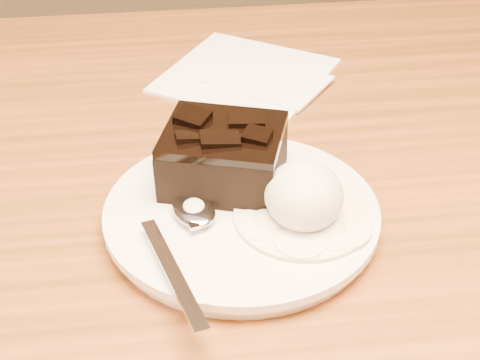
{
  "coord_description": "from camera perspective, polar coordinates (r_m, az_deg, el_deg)",
  "views": [
    {
      "loc": [
        0.0,
        -0.55,
        1.14
      ],
      "look_at": [
        0.06,
        -0.05,
        0.79
      ],
      "focal_mm": 56.37,
      "sensor_mm": 36.0,
      "label": 1
    }
  ],
  "objects": [
    {
      "name": "ice_cream_scoop",
      "position": [
        0.59,
        4.86,
        -1.18
      ],
      "size": [
        0.06,
        0.07,
        0.05
      ],
      "primitive_type": "ellipsoid",
      "color": "white",
      "rests_on": "plate"
    },
    {
      "name": "crumb_c",
      "position": [
        0.63,
        -0.57,
        -1.06
      ],
      "size": [
        0.01,
        0.01,
        0.0
      ],
      "primitive_type": "cube",
      "rotation": [
        0.0,
        0.0,
        0.26
      ],
      "color": "black",
      "rests_on": "plate"
    },
    {
      "name": "plate",
      "position": [
        0.62,
        0.11,
        -2.84
      ],
      "size": [
        0.23,
        0.23,
        0.02
      ],
      "primitive_type": "cylinder",
      "color": "white",
      "rests_on": "dining_table"
    },
    {
      "name": "melt_puddle",
      "position": [
        0.61,
        4.77,
        -2.76
      ],
      "size": [
        0.11,
        0.11,
        0.0
      ],
      "primitive_type": "cylinder",
      "color": "white",
      "rests_on": "plate"
    },
    {
      "name": "crumb_a",
      "position": [
        0.6,
        1.61,
        -3.27
      ],
      "size": [
        0.01,
        0.01,
        0.0
      ],
      "primitive_type": "cube",
      "rotation": [
        0.0,
        0.0,
        1.52
      ],
      "color": "black",
      "rests_on": "plate"
    },
    {
      "name": "crumb_b",
      "position": [
        0.6,
        3.76,
        -3.05
      ],
      "size": [
        0.01,
        0.01,
        0.0
      ],
      "primitive_type": "cube",
      "rotation": [
        0.0,
        0.0,
        1.15
      ],
      "color": "black",
      "rests_on": "plate"
    },
    {
      "name": "napkin",
      "position": [
        0.85,
        0.41,
        8.03
      ],
      "size": [
        0.23,
        0.23,
        0.01
      ],
      "primitive_type": "cube",
      "rotation": [
        0.0,
        0.0,
        -0.58
      ],
      "color": "white",
      "rests_on": "dining_table"
    },
    {
      "name": "brownie",
      "position": [
        0.63,
        -1.25,
        1.58
      ],
      "size": [
        0.12,
        0.11,
        0.05
      ],
      "primitive_type": "cube",
      "rotation": [
        0.0,
        0.0,
        -0.31
      ],
      "color": "black",
      "rests_on": "plate"
    },
    {
      "name": "spoon",
      "position": [
        0.6,
        -3.5,
        -2.41
      ],
      "size": [
        0.08,
        0.19,
        0.01
      ],
      "primitive_type": null,
      "rotation": [
        0.0,
        0.0,
        0.27
      ],
      "color": "silver",
      "rests_on": "plate"
    }
  ]
}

